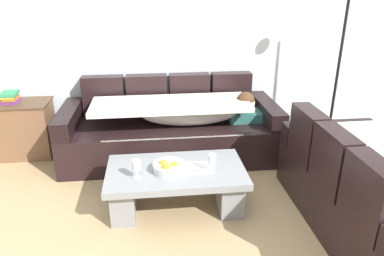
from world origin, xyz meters
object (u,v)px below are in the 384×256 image
object	(u,v)px
wine_glass_near_left	(136,166)
open_magazine	(198,167)
wine_glass_near_right	(212,160)
book_stack_on_cabinet	(10,97)
couch_along_wall	(174,129)
side_cabinet	(20,129)
fruit_bowl	(169,167)
floor_lamp	(337,59)
couch_near_window	(372,194)
coffee_table	(176,183)

from	to	relation	value
wine_glass_near_left	open_magazine	bearing A→B (deg)	12.60
wine_glass_near_right	book_stack_on_cabinet	distance (m)	2.47
wine_glass_near_left	book_stack_on_cabinet	distance (m)	2.00
open_magazine	book_stack_on_cabinet	xyz separation A→B (m)	(-1.94, 1.28, 0.32)
couch_along_wall	side_cabinet	size ratio (longest dim) A/B	3.32
fruit_bowl	side_cabinet	bearing A→B (deg)	141.44
side_cabinet	wine_glass_near_left	bearing A→B (deg)	-45.47
floor_lamp	book_stack_on_cabinet	bearing A→B (deg)	173.94
couch_near_window	wine_glass_near_right	bearing A→B (deg)	71.06
fruit_bowl	wine_glass_near_right	distance (m)	0.37
couch_along_wall	open_magazine	distance (m)	1.05
wine_glass_near_left	book_stack_on_cabinet	xyz separation A→B (m)	(-1.41, 1.39, 0.21)
couch_along_wall	floor_lamp	bearing A→B (deg)	-4.67
coffee_table	couch_near_window	bearing A→B (deg)	-18.55
coffee_table	book_stack_on_cabinet	xyz separation A→B (m)	(-1.74, 1.27, 0.46)
coffee_table	couch_along_wall	bearing A→B (deg)	86.85
couch_near_window	book_stack_on_cabinet	bearing A→B (deg)	61.35
fruit_bowl	side_cabinet	world-z (taller)	side_cabinet
wine_glass_near_right	open_magazine	bearing A→B (deg)	141.11
side_cabinet	couch_near_window	bearing A→B (deg)	-28.90
wine_glass_near_right	book_stack_on_cabinet	xyz separation A→B (m)	(-2.04, 1.36, 0.21)
fruit_bowl	open_magazine	distance (m)	0.26
couch_along_wall	side_cabinet	distance (m)	1.77
open_magazine	floor_lamp	bearing A→B (deg)	37.26
coffee_table	fruit_bowl	xyz separation A→B (m)	(-0.06, -0.04, 0.18)
couch_along_wall	open_magazine	xyz separation A→B (m)	(0.14, -1.04, 0.06)
floor_lamp	couch_along_wall	bearing A→B (deg)	175.33
fruit_bowl	book_stack_on_cabinet	bearing A→B (deg)	142.08
couch_along_wall	fruit_bowl	world-z (taller)	couch_along_wall
open_magazine	floor_lamp	size ratio (longest dim) A/B	0.14
side_cabinet	book_stack_on_cabinet	size ratio (longest dim) A/B	3.25
couch_near_window	wine_glass_near_right	size ratio (longest dim) A/B	10.87
wine_glass_near_right	open_magazine	size ratio (longest dim) A/B	0.59
coffee_table	open_magazine	xyz separation A→B (m)	(0.19, -0.01, 0.15)
wine_glass_near_right	couch_along_wall	bearing A→B (deg)	102.17
couch_along_wall	floor_lamp	distance (m)	1.93
couch_near_window	floor_lamp	world-z (taller)	floor_lamp
coffee_table	floor_lamp	size ratio (longest dim) A/B	0.62
fruit_bowl	floor_lamp	bearing A→B (deg)	26.43
couch_near_window	coffee_table	xyz separation A→B (m)	(-1.51, 0.51, -0.10)
couch_near_window	open_magazine	distance (m)	1.41
wine_glass_near_left	side_cabinet	xyz separation A→B (m)	(-1.36, 1.39, -0.17)
couch_along_wall	coffee_table	bearing A→B (deg)	-93.15
fruit_bowl	side_cabinet	distance (m)	2.09
coffee_table	floor_lamp	world-z (taller)	floor_lamp
couch_near_window	coffee_table	size ratio (longest dim) A/B	1.50
couch_near_window	side_cabinet	bearing A→B (deg)	61.10
side_cabinet	floor_lamp	world-z (taller)	floor_lamp
couch_near_window	wine_glass_near_left	size ratio (longest dim) A/B	10.87
floor_lamp	side_cabinet	bearing A→B (deg)	174.00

